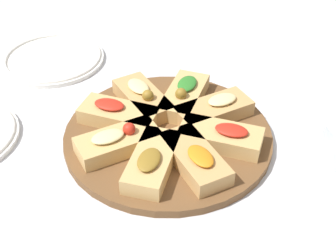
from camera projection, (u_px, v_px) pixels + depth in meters
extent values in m
plane|color=silver|center=(168.00, 139.00, 0.93)|extent=(3.00, 3.00, 0.00)
cylinder|color=brown|center=(168.00, 136.00, 0.93)|extent=(0.41, 0.41, 0.02)
cube|color=tan|center=(118.00, 142.00, 0.87)|extent=(0.17, 0.14, 0.03)
ellipsoid|color=beige|center=(108.00, 137.00, 0.85)|extent=(0.07, 0.07, 0.01)
sphere|color=red|center=(129.00, 129.00, 0.87)|extent=(0.02, 0.02, 0.02)
cube|color=tan|center=(152.00, 161.00, 0.83)|extent=(0.17, 0.10, 0.03)
ellipsoid|color=olive|center=(149.00, 160.00, 0.81)|extent=(0.07, 0.05, 0.01)
cube|color=tan|center=(195.00, 158.00, 0.84)|extent=(0.15, 0.17, 0.03)
ellipsoid|color=orange|center=(201.00, 156.00, 0.81)|extent=(0.07, 0.07, 0.01)
cube|color=tan|center=(221.00, 137.00, 0.89)|extent=(0.10, 0.17, 0.03)
ellipsoid|color=red|center=(232.00, 130.00, 0.87)|extent=(0.05, 0.07, 0.01)
cube|color=tan|center=(213.00, 111.00, 0.95)|extent=(0.17, 0.14, 0.03)
ellipsoid|color=beige|center=(222.00, 100.00, 0.95)|extent=(0.07, 0.07, 0.01)
cube|color=tan|center=(184.00, 97.00, 0.99)|extent=(0.17, 0.09, 0.03)
ellipsoid|color=#2D7A28|center=(187.00, 84.00, 0.99)|extent=(0.07, 0.05, 0.01)
sphere|color=olive|center=(181.00, 94.00, 0.96)|extent=(0.02, 0.02, 0.02)
cube|color=tan|center=(143.00, 99.00, 0.98)|extent=(0.14, 0.17, 0.03)
ellipsoid|color=beige|center=(138.00, 86.00, 0.98)|extent=(0.06, 0.07, 0.01)
sphere|color=olive|center=(148.00, 96.00, 0.95)|extent=(0.02, 0.02, 0.02)
cube|color=tan|center=(119.00, 115.00, 0.94)|extent=(0.09, 0.16, 0.03)
ellipsoid|color=red|center=(109.00, 104.00, 0.93)|extent=(0.05, 0.07, 0.01)
cylinder|color=white|center=(53.00, 59.00, 1.17)|extent=(0.25, 0.25, 0.01)
torus|color=white|center=(53.00, 57.00, 1.16)|extent=(0.24, 0.24, 0.01)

